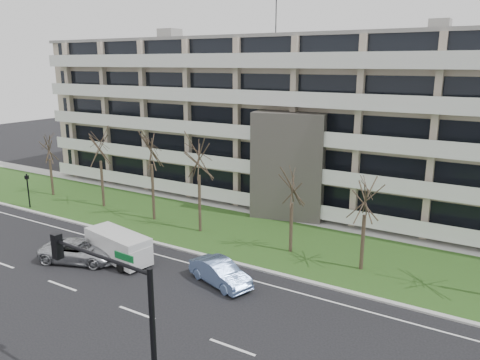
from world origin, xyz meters
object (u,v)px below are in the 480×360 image
Objects in this scene: silver_pickup at (80,251)px; white_van at (119,245)px; blue_sedan at (220,272)px; traffic_signal at (117,308)px; pedestrian_signal at (28,186)px.

white_van is at bearing -78.52° from silver_pickup.
white_van is (-7.60, -0.74, 0.46)m from blue_sedan.
traffic_signal reaches higher than white_van.
white_van is at bearing 139.54° from traffic_signal.
silver_pickup is at bearing -42.65° from pedestrian_signal.
blue_sedan is 0.69× the size of traffic_signal.
blue_sedan is 23.56m from pedestrian_signal.
pedestrian_signal reaches higher than silver_pickup.
pedestrian_signal is (-15.65, 4.31, 0.86)m from white_van.
blue_sedan is 11.33m from traffic_signal.
silver_pickup is 0.81× the size of traffic_signal.
traffic_signal is at bearing -144.38° from silver_pickup.
white_van reaches higher than silver_pickup.
white_van is (2.21, 1.35, 0.45)m from silver_pickup.
white_van is 1.67× the size of pedestrian_signal.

